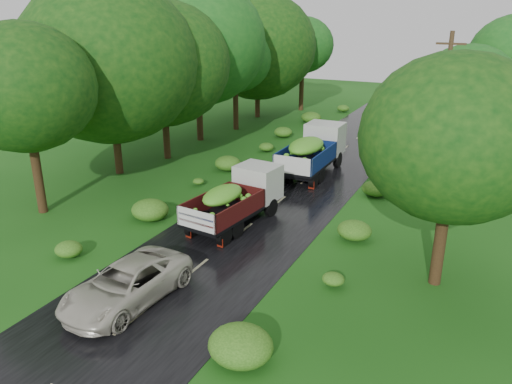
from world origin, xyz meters
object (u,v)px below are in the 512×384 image
Objects in this scene: car at (127,284)px; utility_pole at (442,111)px; truck_near at (238,196)px; truck_far at (314,149)px.

car is 18.98m from utility_pole.
truck_far is at bearing 93.03° from truck_near.
utility_pole is (7.58, 9.19, 3.03)m from truck_near.
utility_pole is at bearing 56.96° from truck_near.
truck_near is at bearing 92.48° from car.
truck_far is 7.61m from utility_pole.
truck_near is 12.29m from utility_pole.
truck_near is 0.90× the size of truck_far.
car is 0.59× the size of utility_pole.
truck_far is at bearing 91.51° from car.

